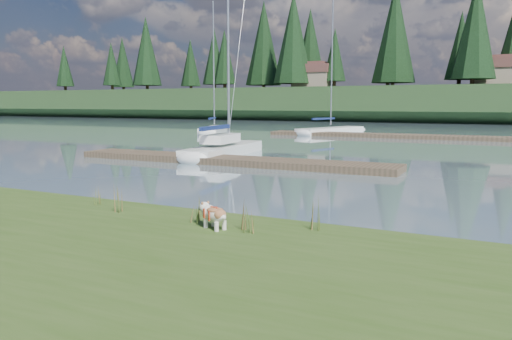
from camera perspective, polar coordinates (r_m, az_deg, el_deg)
The scene contains 22 objects.
ground at distance 41.85m, azimuth 16.12°, elevation 3.54°, with size 200.00×200.00×0.00m, color gray.
ridge at distance 84.41m, azimuth 21.58°, elevation 6.94°, with size 200.00×20.00×5.00m, color #1D3218.
bulldog at distance 9.85m, azimuth -4.82°, elevation -4.98°, with size 0.81×0.55×0.48m.
sailboat_main at distance 27.23m, azimuth -3.16°, elevation 2.65°, with size 2.62×8.56×12.17m.
dock_near at distance 23.31m, azimuth -3.36°, elevation 1.13°, with size 16.00×2.00×0.30m, color #4C3D2C.
dock_far at distance 41.53m, azimuth 18.85°, elevation 3.61°, with size 26.00×2.20×0.30m, color #4C3D2C.
sailboat_bg_0 at distance 48.14m, azimuth -4.61°, elevation 4.70°, with size 4.54×8.47×12.17m.
sailboat_bg_1 at distance 46.87m, azimuth 9.11°, elevation 4.55°, with size 4.63×9.10×13.34m.
weed_0 at distance 11.72m, azimuth -15.59°, elevation -3.32°, with size 0.17×0.14×0.66m.
weed_1 at distance 10.42m, azimuth -6.86°, elevation -4.63°, with size 0.17×0.14×0.58m.
weed_2 at distance 9.67m, azimuth -0.91°, elevation -5.41°, with size 0.17×0.14×0.63m.
weed_3 at distance 12.65m, azimuth -17.48°, elevation -2.92°, with size 0.17×0.14×0.49m.
weed_4 at distance 9.50m, azimuth -0.85°, elevation -6.12°, with size 0.17×0.14×0.45m.
weed_5 at distance 9.73m, azimuth 6.74°, elevation -5.22°, with size 0.17×0.14×0.69m.
mud_lip at distance 12.42m, azimuth -11.77°, elevation -5.20°, with size 60.00×0.50×0.14m, color #33281C.
conifer_0 at distance 100.52m, azimuth -12.42°, elevation 13.12°, with size 5.72×5.72×14.15m.
conifer_1 at distance 95.23m, azimuth -3.62°, elevation 12.77°, with size 4.40×4.40×11.30m.
conifer_2 at distance 86.18m, azimuth 4.28°, elevation 14.82°, with size 6.60×6.60×16.05m.
conifer_3 at distance 85.37m, azimuth 14.95°, elevation 13.43°, with size 4.84×4.84×12.25m.
conifer_4 at distance 77.89m, azimuth 23.77°, elevation 14.64°, with size 6.16×6.16×15.10m.
house_0 at distance 86.41m, azimuth 6.63°, elevation 10.62°, with size 6.30×5.30×4.65m.
house_1 at distance 82.21m, azimuth 25.85°, elevation 10.07°, with size 6.30×5.30×4.65m.
Camera 1 is at (7.55, -11.07, 2.80)m, focal length 35.00 mm.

